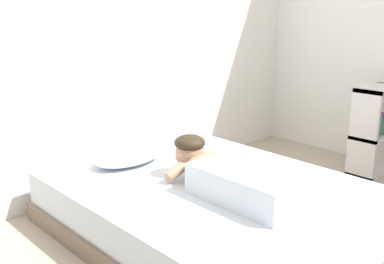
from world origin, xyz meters
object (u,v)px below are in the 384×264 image
object	(u,v)px
bed	(214,209)
pillow	(128,156)
person_lying	(232,174)
coffee_cup	(186,154)
bookshelf	(374,130)
cell_phone	(204,191)

from	to	relation	value
bed	pillow	world-z (taller)	pillow
bed	person_lying	world-z (taller)	person_lying
coffee_cup	bed	bearing A→B (deg)	-112.21
coffee_cup	bookshelf	distance (m)	1.70
pillow	coffee_cup	bearing A→B (deg)	-31.27
cell_phone	bed	bearing A→B (deg)	17.13
bookshelf	bed	bearing A→B (deg)	174.06
cell_phone	coffee_cup	bearing A→B (deg)	57.55
person_lying	cell_phone	world-z (taller)	person_lying
pillow	bookshelf	size ratio (longest dim) A/B	0.69
cell_phone	person_lying	bearing A→B (deg)	-42.63
bed	person_lying	distance (m)	0.32
cell_phone	bookshelf	world-z (taller)	bookshelf
pillow	person_lying	xyz separation A→B (m)	(0.15, -0.82, 0.05)
coffee_cup	person_lying	bearing A→B (deg)	-107.65
bed	pillow	xyz separation A→B (m)	(-0.16, 0.67, 0.23)
bed	bookshelf	size ratio (longest dim) A/B	2.68
person_lying	bed	bearing A→B (deg)	87.26
bed	bookshelf	distance (m)	1.78
pillow	cell_phone	world-z (taller)	pillow
coffee_cup	cell_phone	size ratio (longest dim) A/B	0.89
coffee_cup	bookshelf	size ratio (longest dim) A/B	0.17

